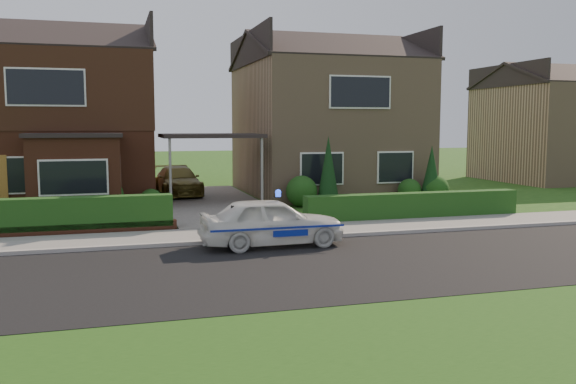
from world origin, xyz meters
name	(u,v)px	position (x,y,z in m)	size (l,w,h in m)	color
ground	(291,268)	(0.00, 0.00, 0.00)	(120.00, 120.00, 0.00)	#1D4612
road	(291,268)	(0.00, 0.00, 0.00)	(60.00, 6.00, 0.02)	black
kerb	(259,240)	(0.00, 3.05, 0.06)	(60.00, 0.16, 0.12)	#9E9993
sidewalk	(250,233)	(0.00, 4.10, 0.05)	(60.00, 2.00, 0.10)	slate
grass_verge	(391,347)	(0.00, -5.00, 0.00)	(60.00, 4.00, 0.01)	#1D4612
driveway	(212,203)	(0.00, 11.00, 0.06)	(3.80, 12.00, 0.12)	#666059
house_left	(57,108)	(-5.78, 13.90, 3.81)	(7.50, 9.53, 7.25)	brown
house_right	(326,113)	(5.80, 13.99, 3.66)	(7.50, 8.06, 7.25)	#9F8062
carport_link	(211,137)	(0.00, 10.95, 2.66)	(3.80, 3.00, 2.77)	black
dwarf_wall	(36,232)	(-5.80, 5.30, 0.18)	(7.70, 0.25, 0.36)	brown
hedge_left	(37,237)	(-5.80, 5.45, 0.00)	(7.50, 0.55, 0.90)	#153E13
hedge_right	(413,220)	(5.80, 5.35, 0.00)	(7.50, 0.55, 0.80)	#153E13
shrub_left_mid	(104,196)	(-4.00, 9.30, 0.66)	(1.32, 1.32, 1.32)	#153E13
shrub_left_near	(151,200)	(-2.40, 9.60, 0.42)	(0.84, 0.84, 0.84)	#153E13
shrub_right_near	(302,191)	(3.20, 9.40, 0.60)	(1.20, 1.20, 1.20)	#153E13
shrub_right_mid	(409,190)	(7.80, 9.50, 0.48)	(0.96, 0.96, 0.96)	#153E13
shrub_right_far	(435,189)	(8.80, 9.20, 0.54)	(1.08, 1.08, 1.08)	#153E13
conifer_a	(328,173)	(4.20, 9.20, 1.30)	(0.90, 0.90, 2.60)	black
conifer_b	(431,175)	(8.60, 9.20, 1.10)	(0.90, 0.90, 2.20)	black
neighbour_right	(554,134)	(20.00, 16.00, 2.60)	(6.50, 7.00, 5.20)	#9F8062
police_car	(271,222)	(0.18, 2.40, 0.63)	(3.40, 3.73, 1.42)	silver
driveway_car	(178,181)	(-1.00, 13.75, 0.72)	(1.68, 4.13, 1.20)	brown
potted_plant_a	(35,212)	(-6.09, 7.90, 0.40)	(0.42, 0.28, 0.79)	gray
potted_plant_b	(155,217)	(-2.50, 6.00, 0.35)	(0.31, 0.38, 0.69)	gray
potted_plant_c	(98,218)	(-4.16, 6.30, 0.35)	(0.39, 0.39, 0.70)	gray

